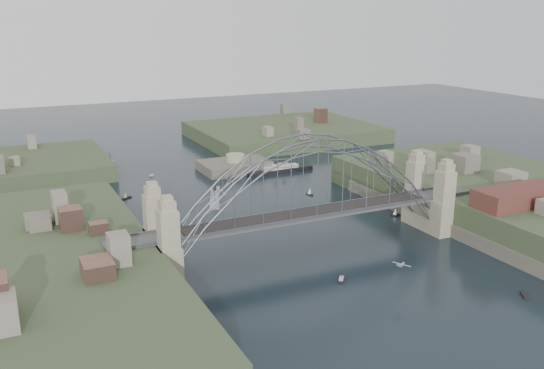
{
  "coord_description": "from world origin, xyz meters",
  "views": [
    {
      "loc": [
        -57.31,
        -100.48,
        47.26
      ],
      "look_at": [
        0.0,
        18.0,
        10.0
      ],
      "focal_mm": 38.65,
      "sensor_mm": 36.0,
      "label": 1
    }
  ],
  "objects_px": {
    "fort_island": "(236,171)",
    "ocean_liner": "(280,170)",
    "bridge": "(310,195)",
    "naval_cruiser_near": "(215,196)",
    "naval_cruiser_far": "(108,168)",
    "wharf_shed": "(517,197)"
  },
  "relations": [
    {
      "from": "fort_island",
      "to": "ocean_liner",
      "type": "relative_size",
      "value": 0.97
    },
    {
      "from": "ocean_liner",
      "to": "fort_island",
      "type": "bearing_deg",
      "value": 143.78
    },
    {
      "from": "bridge",
      "to": "naval_cruiser_near",
      "type": "relative_size",
      "value": 4.77
    },
    {
      "from": "bridge",
      "to": "naval_cruiser_far",
      "type": "distance_m",
      "value": 91.7
    },
    {
      "from": "naval_cruiser_far",
      "to": "ocean_liner",
      "type": "bearing_deg",
      "value": -27.98
    },
    {
      "from": "fort_island",
      "to": "bridge",
      "type": "bearing_deg",
      "value": -99.73
    },
    {
      "from": "ocean_liner",
      "to": "naval_cruiser_near",
      "type": "bearing_deg",
      "value": -147.92
    },
    {
      "from": "fort_island",
      "to": "ocean_liner",
      "type": "bearing_deg",
      "value": -36.22
    },
    {
      "from": "wharf_shed",
      "to": "naval_cruiser_near",
      "type": "bearing_deg",
      "value": 130.61
    },
    {
      "from": "wharf_shed",
      "to": "naval_cruiser_far",
      "type": "height_order",
      "value": "wharf_shed"
    },
    {
      "from": "naval_cruiser_near",
      "to": "naval_cruiser_far",
      "type": "relative_size",
      "value": 1.01
    },
    {
      "from": "fort_island",
      "to": "naval_cruiser_near",
      "type": "height_order",
      "value": "fort_island"
    },
    {
      "from": "wharf_shed",
      "to": "naval_cruiser_near",
      "type": "relative_size",
      "value": 1.14
    },
    {
      "from": "ocean_liner",
      "to": "naval_cruiser_far",
      "type": "bearing_deg",
      "value": 152.02
    },
    {
      "from": "bridge",
      "to": "naval_cruiser_near",
      "type": "bearing_deg",
      "value": 96.68
    },
    {
      "from": "naval_cruiser_far",
      "to": "ocean_liner",
      "type": "distance_m",
      "value": 55.6
    },
    {
      "from": "bridge",
      "to": "ocean_liner",
      "type": "distance_m",
      "value": 66.79
    },
    {
      "from": "naval_cruiser_far",
      "to": "fort_island",
      "type": "bearing_deg",
      "value": -25.05
    },
    {
      "from": "wharf_shed",
      "to": "naval_cruiser_near",
      "type": "height_order",
      "value": "wharf_shed"
    },
    {
      "from": "fort_island",
      "to": "naval_cruiser_near",
      "type": "bearing_deg",
      "value": -122.49
    },
    {
      "from": "naval_cruiser_near",
      "to": "naval_cruiser_far",
      "type": "bearing_deg",
      "value": 114.57
    },
    {
      "from": "fort_island",
      "to": "naval_cruiser_far",
      "type": "height_order",
      "value": "naval_cruiser_far"
    }
  ]
}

